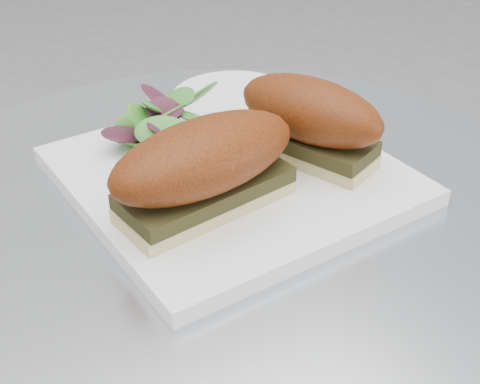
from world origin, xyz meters
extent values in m
cylinder|color=#B7BBBF|center=(0.00, 0.00, 0.72)|extent=(0.70, 0.70, 0.02)
cube|color=white|center=(0.03, 0.06, 0.74)|extent=(0.31, 0.31, 0.02)
cube|color=#C8BA7D|center=(-0.02, 0.01, 0.75)|extent=(0.16, 0.08, 0.01)
cube|color=black|center=(-0.02, 0.01, 0.77)|extent=(0.16, 0.09, 0.01)
ellipsoid|color=maroon|center=(-0.02, 0.01, 0.80)|extent=(0.19, 0.11, 0.06)
cube|color=#C8BA7D|center=(0.11, 0.04, 0.75)|extent=(0.10, 0.14, 0.01)
cube|color=black|center=(0.11, 0.04, 0.77)|extent=(0.10, 0.14, 0.01)
ellipsoid|color=maroon|center=(0.11, 0.04, 0.80)|extent=(0.12, 0.17, 0.06)
cylinder|color=white|center=(0.12, 0.21, 0.74)|extent=(0.15, 0.15, 0.01)
camera|label=1|loc=(-0.23, -0.42, 1.07)|focal=50.00mm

